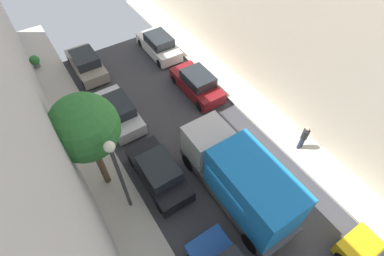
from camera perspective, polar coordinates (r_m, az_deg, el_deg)
The scene contains 12 objects.
ground at distance 14.93m, azimuth 9.12°, elevation -13.98°, with size 32.00×32.00×0.00m, color #38383D.
sidewalk_right at distance 17.33m, azimuth 22.06°, elevation -4.87°, with size 2.00×44.00×0.15m, color #B7B2A8.
parked_car_left_3 at distance 14.77m, azimuth -6.61°, elevation -8.79°, with size 1.78×4.20×1.57m.
parked_car_left_4 at distance 17.84m, azimuth -14.48°, elevation 3.19°, with size 1.78×4.20×1.57m.
parked_car_left_5 at distance 22.05m, azimuth -20.28°, elevation 11.89°, with size 1.78×4.20×1.57m.
parked_car_right_2 at distance 19.12m, azimuth 1.01°, elevation 8.84°, with size 1.78×4.20×1.57m.
parked_car_right_3 at distance 22.75m, azimuth -6.63°, elevation 16.04°, with size 1.78×4.20×1.57m.
delivery_truck at distance 13.43m, azimuth 9.54°, elevation -9.99°, with size 2.26×6.60×3.38m.
pedestrian at distance 16.70m, azimuth 21.41°, elevation -1.65°, with size 0.40×0.36×1.72m.
street_tree_0 at distance 12.43m, azimuth -20.55°, elevation -0.02°, with size 2.92×2.92×5.70m.
potted_plant_0 at distance 23.96m, azimuth -28.81°, elevation 11.63°, with size 0.68×0.68×0.92m.
lamp_post at distance 11.96m, azimuth -14.66°, elevation -7.70°, with size 0.44×0.44×4.95m.
Camera 1 is at (-5.46, -4.17, 13.25)m, focal length 26.79 mm.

